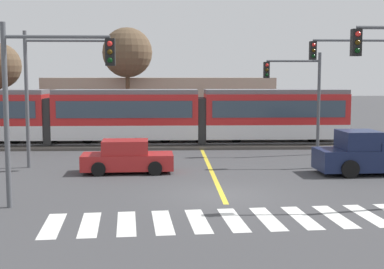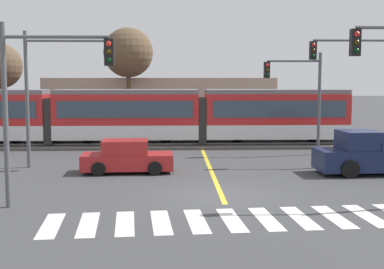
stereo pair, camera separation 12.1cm
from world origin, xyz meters
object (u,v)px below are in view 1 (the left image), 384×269
sedan_crossing (127,158)px  traffic_light_near_left (43,87)px  traffic_light_far_right (300,88)px  traffic_light_mid_left (55,78)px  pickup_truck (373,155)px  light_rail_tram (126,114)px  traffic_light_mid_right (365,77)px  bare_tree_west (127,53)px

sedan_crossing → traffic_light_near_left: traffic_light_near_left is taller
traffic_light_far_right → traffic_light_mid_left: bearing=-164.0°
pickup_truck → traffic_light_far_right: traffic_light_far_right is taller
light_rail_tram → sedan_crossing: light_rail_tram is taller
traffic_light_mid_right → traffic_light_near_left: bearing=-149.6°
sedan_crossing → traffic_light_near_left: size_ratio=0.68×
pickup_truck → traffic_light_near_left: traffic_light_near_left is taller
pickup_truck → traffic_light_mid_right: 4.33m
bare_tree_west → sedan_crossing: bearing=-85.9°
light_rail_tram → traffic_light_far_right: bearing=-22.1°
bare_tree_west → pickup_truck: bearing=-52.2°
light_rail_tram → sedan_crossing: 9.47m
pickup_truck → traffic_light_mid_left: 15.40m
light_rail_tram → traffic_light_mid_left: bearing=-109.7°
pickup_truck → light_rail_tram: bearing=140.0°
traffic_light_far_right → traffic_light_mid_right: 4.35m
light_rail_tram → bare_tree_west: bearing=93.2°
pickup_truck → traffic_light_near_left: bearing=-157.0°
light_rail_tram → traffic_light_mid_right: 14.80m
traffic_light_far_right → bare_tree_west: (-10.40, 9.95, 2.37)m
light_rail_tram → traffic_light_near_left: bearing=-95.4°
pickup_truck → bare_tree_west: (-12.36, 15.96, 5.30)m
pickup_truck → traffic_light_mid_left: bearing=171.1°
traffic_light_far_right → bare_tree_west: 14.59m
sedan_crossing → traffic_light_far_right: bearing=29.4°
traffic_light_mid_right → sedan_crossing: bearing=-171.9°
traffic_light_mid_left → traffic_light_far_right: bearing=16.0°
light_rail_tram → traffic_light_mid_right: bearing=-31.7°
traffic_light_near_left → traffic_light_far_right: traffic_light_near_left is taller
traffic_light_mid_left → traffic_light_far_right: 13.39m
light_rail_tram → sedan_crossing: (0.76, -9.34, -1.35)m
pickup_truck → traffic_light_far_right: (-1.96, 6.01, 2.93)m
light_rail_tram → traffic_light_mid_left: (-2.78, -7.79, 2.32)m
sedan_crossing → bare_tree_west: (-1.09, 15.20, 5.44)m
sedan_crossing → traffic_light_near_left: (-2.26, -6.52, 3.39)m
light_rail_tram → traffic_light_far_right: size_ratio=4.86×
traffic_light_near_left → bare_tree_west: bare_tree_west is taller
traffic_light_mid_right → bare_tree_west: size_ratio=0.84×
traffic_light_mid_right → traffic_light_mid_left: bearing=-179.6°
traffic_light_mid_right → bare_tree_west: 18.69m
sedan_crossing → traffic_light_mid_left: size_ratio=0.65×
light_rail_tram → traffic_light_far_right: traffic_light_far_right is taller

